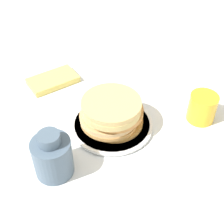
{
  "coord_description": "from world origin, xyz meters",
  "views": [
    {
      "loc": [
        -0.47,
        -0.37,
        0.63
      ],
      "look_at": [
        0.02,
        0.02,
        0.05
      ],
      "focal_mm": 50.0,
      "sensor_mm": 36.0,
      "label": 1
    }
  ],
  "objects_px": {
    "pancake_stack": "(112,112)",
    "cream_jug": "(53,156)",
    "juice_glass": "(202,108)",
    "plate": "(112,124)"
  },
  "relations": [
    {
      "from": "pancake_stack",
      "to": "cream_jug",
      "type": "xyz_separation_m",
      "value": [
        -0.21,
        0.01,
        0.0
      ]
    },
    {
      "from": "juice_glass",
      "to": "cream_jug",
      "type": "bearing_deg",
      "value": 153.75
    },
    {
      "from": "pancake_stack",
      "to": "cream_jug",
      "type": "distance_m",
      "value": 0.21
    },
    {
      "from": "juice_glass",
      "to": "cream_jug",
      "type": "distance_m",
      "value": 0.44
    },
    {
      "from": "juice_glass",
      "to": "cream_jug",
      "type": "height_order",
      "value": "cream_jug"
    },
    {
      "from": "pancake_stack",
      "to": "cream_jug",
      "type": "bearing_deg",
      "value": 176.14
    },
    {
      "from": "plate",
      "to": "pancake_stack",
      "type": "height_order",
      "value": "pancake_stack"
    },
    {
      "from": "cream_jug",
      "to": "juice_glass",
      "type": "bearing_deg",
      "value": -26.25
    },
    {
      "from": "plate",
      "to": "juice_glass",
      "type": "bearing_deg",
      "value": -44.39
    },
    {
      "from": "pancake_stack",
      "to": "cream_jug",
      "type": "relative_size",
      "value": 1.36
    }
  ]
}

